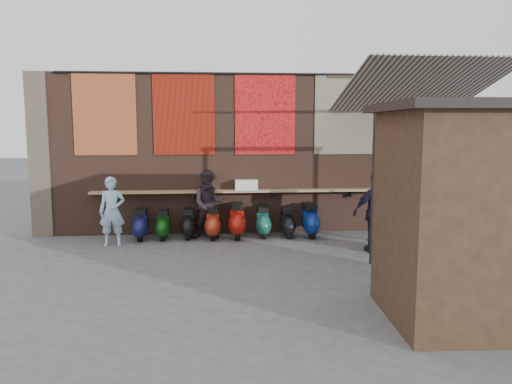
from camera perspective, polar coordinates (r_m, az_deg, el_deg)
ground at (r=10.37m, az=0.79°, el=-7.57°), size 70.00×70.00×0.00m
brick_wall at (r=12.72m, az=-0.41°, el=4.36°), size 10.00×0.40×4.00m
pier_left at (r=13.36m, az=-23.30°, el=3.90°), size 0.50×0.50×4.00m
pier_right at (r=14.12m, az=21.20°, el=4.17°), size 0.50×0.50×4.00m
eating_counter at (r=12.44m, az=-0.27°, el=0.12°), size 8.00×0.32×0.05m
shelf_box at (r=12.37m, az=-1.12°, el=0.80°), size 0.55×0.29×0.26m
tapestry_redgold at (r=12.72m, az=-16.91°, el=8.55°), size 1.50×0.02×2.00m
tapestry_sun at (r=12.47m, az=-8.24°, el=8.82°), size 1.50×0.02×2.00m
tapestry_orange at (r=12.51m, az=1.05°, el=8.89°), size 1.50×0.02×2.00m
tapestry_multi at (r=12.88m, az=10.05°, el=8.74°), size 1.50×0.02×2.00m
hang_rail at (r=12.54m, az=-0.33°, el=13.38°), size 9.50×0.06×0.06m
scooter_stool_0 at (r=12.29m, az=-12.99°, el=-3.62°), size 0.35×0.77×0.73m
scooter_stool_1 at (r=12.24m, az=-10.54°, el=-3.71°), size 0.32×0.72×0.68m
scooter_stool_2 at (r=12.25m, az=-7.73°, el=-3.61°), size 0.33×0.74×0.70m
scooter_stool_3 at (r=12.14m, az=-4.98°, el=-3.55°), size 0.36×0.79×0.75m
scooter_stool_4 at (r=12.17m, az=-2.19°, el=-3.30°), size 0.39×0.88×0.83m
scooter_stool_5 at (r=12.26m, az=0.77°, el=-3.43°), size 0.35×0.78×0.74m
scooter_stool_6 at (r=12.29m, az=3.57°, el=-3.54°), size 0.33×0.73×0.69m
scooter_stool_7 at (r=12.36m, az=6.17°, el=-3.22°), size 0.39×0.86×0.81m
diner_left at (r=11.77m, az=-16.12°, el=-2.13°), size 0.60×0.41×1.57m
diner_right at (r=12.11m, az=-5.39°, el=-1.40°), size 0.86×0.70×1.66m
shopper_navy at (r=11.00m, az=13.59°, el=-2.31°), size 1.03×0.46×1.72m
shopper_grey at (r=10.66m, az=23.49°, el=-3.13°), size 1.20×0.84×1.69m
shopper_tan at (r=11.09m, az=15.02°, el=-2.09°), size 1.05×0.96×1.80m
market_stall at (r=7.57m, az=25.05°, el=-2.68°), size 2.77×2.14×2.90m
stall_roof at (r=7.47m, az=25.69°, el=8.77°), size 3.11×2.45×0.12m
stall_sign at (r=8.42m, az=22.12°, el=2.90°), size 1.20×0.10×0.50m
stall_shelf at (r=8.56m, az=21.77°, el=-4.08°), size 2.22×0.21×0.06m
awning_canvas at (r=11.79m, az=17.89°, el=11.30°), size 3.20×3.28×0.97m
awning_ledger at (r=13.30m, az=15.26°, el=12.65°), size 3.30×0.08×0.12m
awning_header at (r=10.39m, az=21.01°, el=9.13°), size 3.00×0.08×0.08m
awning_post_left at (r=9.93m, az=13.31°, el=0.67°), size 0.09×0.09×3.10m
awning_post_right at (r=11.12m, az=27.14°, el=0.76°), size 0.09×0.09×3.10m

